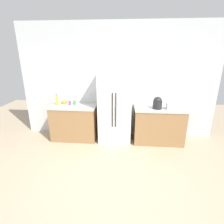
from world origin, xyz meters
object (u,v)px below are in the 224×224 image
object	(u,v)px
rice_cooker	(157,103)
cup_a	(70,103)
cup_c	(75,103)
cup_b	(142,106)
refrigerator	(115,106)
toaster	(172,106)
bowl_a	(64,102)
bottle_a	(57,101)

from	to	relation	value
rice_cooker	cup_a	bearing A→B (deg)	176.61
cup_a	cup_c	world-z (taller)	cup_a
cup_c	cup_b	bearing A→B (deg)	-5.28
refrigerator	cup_b	bearing A→B (deg)	-6.16
toaster	cup_c	size ratio (longest dim) A/B	2.36
cup_c	bowl_a	distance (m)	0.32
cup_b	cup_c	world-z (taller)	cup_b
cup_a	refrigerator	bearing A→B (deg)	-2.53
cup_a	cup_c	bearing A→B (deg)	17.53
refrigerator	bottle_a	xyz separation A→B (m)	(-1.54, 0.00, 0.11)
cup_a	cup_c	xyz separation A→B (m)	(0.12, 0.04, -0.00)
cup_a	bowl_a	world-z (taller)	cup_a
bowl_a	refrigerator	bearing A→B (deg)	-6.85
refrigerator	cup_a	bearing A→B (deg)	177.47
cup_b	bowl_a	world-z (taller)	cup_b
refrigerator	toaster	bearing A→B (deg)	-4.11
rice_cooker	bottle_a	xyz separation A→B (m)	(-2.58, 0.08, -0.03)
bottle_a	refrigerator	bearing A→B (deg)	-0.17
refrigerator	rice_cooker	size ratio (longest dim) A/B	6.25
toaster	cup_c	world-z (taller)	toaster
cup_c	refrigerator	bearing A→B (deg)	-4.73
rice_cooker	cup_a	size ratio (longest dim) A/B	2.87
rice_cooker	bowl_a	distance (m)	2.46
rice_cooker	cup_b	bearing A→B (deg)	178.88
rice_cooker	cup_a	xyz separation A→B (m)	(-2.25, 0.13, -0.09)
cup_a	cup_c	distance (m)	0.12
toaster	rice_cooker	distance (m)	0.35
toaster	bowl_a	size ratio (longest dim) A/B	1.46
refrigerator	cup_a	world-z (taller)	refrigerator
toaster	cup_a	bearing A→B (deg)	176.63
bottle_a	bowl_a	world-z (taller)	bottle_a
cup_a	cup_c	size ratio (longest dim) A/B	1.01
rice_cooker	cup_a	world-z (taller)	rice_cooker
rice_cooker	cup_b	distance (m)	0.38
cup_b	bowl_a	bearing A→B (deg)	173.37
bottle_a	rice_cooker	bearing A→B (deg)	-1.88
cup_b	cup_a	bearing A→B (deg)	176.16
cup_a	bowl_a	bearing A→B (deg)	148.91
rice_cooker	cup_c	bearing A→B (deg)	175.44
cup_b	bottle_a	bearing A→B (deg)	177.99
cup_b	cup_c	size ratio (longest dim) A/B	1.05
bowl_a	cup_c	bearing A→B (deg)	-14.19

